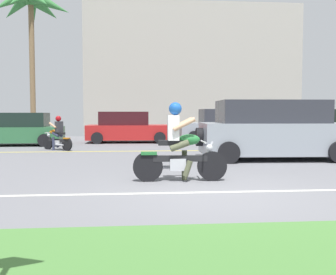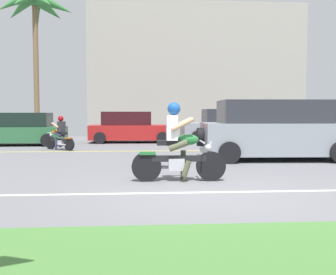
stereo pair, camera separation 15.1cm
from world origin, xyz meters
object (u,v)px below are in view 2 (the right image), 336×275
at_px(motorcyclist, 178,148).
at_px(parked_car_0, 17,130).
at_px(palm_tree_0, 35,8).
at_px(parked_car_2, 224,126).
at_px(motorcyclist_distant, 60,136).
at_px(parked_car_1, 130,128).
at_px(suv_nearby, 274,131).

distance_m(motorcyclist, parked_car_0, 11.75).
bearing_deg(palm_tree_0, motorcyclist, -65.81).
bearing_deg(parked_car_2, motorcyclist_distant, -147.79).
bearing_deg(parked_car_2, parked_car_1, -168.96).
relative_size(parked_car_0, palm_tree_0, 0.51).
distance_m(parked_car_0, palm_tree_0, 8.46).
height_order(parked_car_0, parked_car_1, parked_car_1).
bearing_deg(palm_tree_0, parked_car_2, -14.60).
height_order(motorcyclist, parked_car_1, motorcyclist).
distance_m(motorcyclist, motorcyclist_distant, 8.44).
distance_m(motorcyclist, parked_car_1, 11.37).
xyz_separation_m(suv_nearby, motorcyclist_distant, (-7.35, 3.70, -0.33)).
bearing_deg(parked_car_0, palm_tree_0, 94.46).
bearing_deg(palm_tree_0, parked_car_0, -85.54).
relative_size(suv_nearby, motorcyclist_distant, 3.52).
bearing_deg(suv_nearby, motorcyclist_distant, 153.26).
xyz_separation_m(motorcyclist, parked_car_0, (-6.33, 9.90, -0.02)).
height_order(motorcyclist, suv_nearby, suv_nearby).
bearing_deg(motorcyclist_distant, palm_tree_0, 110.20).
bearing_deg(palm_tree_0, motorcyclist_distant, -69.80).
bearing_deg(parked_car_1, palm_tree_0, 146.07).
height_order(parked_car_1, parked_car_2, parked_car_2).
relative_size(parked_car_0, parked_car_1, 1.07).
bearing_deg(suv_nearby, parked_car_1, 121.63).
height_order(suv_nearby, palm_tree_0, palm_tree_0).
bearing_deg(suv_nearby, motorcyclist, -132.14).
bearing_deg(parked_car_1, motorcyclist_distant, -125.01).
distance_m(parked_car_0, motorcyclist_distant, 3.41).
height_order(motorcyclist, motorcyclist_distant, motorcyclist).
xyz_separation_m(motorcyclist, motorcyclist_distant, (-3.96, 7.45, -0.14)).
bearing_deg(motorcyclist_distant, parked_car_1, 54.99).
height_order(palm_tree_0, motorcyclist_distant, palm_tree_0).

